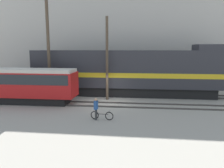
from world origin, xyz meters
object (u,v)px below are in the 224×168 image
object	(u,v)px
freight_locomotive	(127,72)
bicycle	(102,115)
person	(96,107)
utility_pole_center	(107,59)
streetcar	(16,83)
utility_pole_left	(48,50)

from	to	relation	value
freight_locomotive	bicycle	xyz separation A→B (m)	(-1.36, -8.66, -2.26)
person	utility_pole_center	world-z (taller)	utility_pole_center
bicycle	streetcar	bearing A→B (deg)	155.09
person	utility_pole_center	bearing A→B (deg)	90.77
streetcar	person	size ratio (longest dim) A/B	7.09
utility_pole_center	streetcar	bearing A→B (deg)	-164.81
bicycle	person	world-z (taller)	person
freight_locomotive	utility_pole_center	world-z (taller)	utility_pole_center
freight_locomotive	utility_pole_left	size ratio (longest dim) A/B	2.03
bicycle	person	xyz separation A→B (m)	(-0.41, -0.10, 0.66)
freight_locomotive	utility_pole_center	bearing A→B (deg)	-129.37
streetcar	utility_pole_center	distance (m)	8.95
utility_pole_center	person	bearing A→B (deg)	-89.23
bicycle	person	size ratio (longest dim) A/B	1.05
freight_locomotive	utility_pole_center	xyz separation A→B (m)	(-1.86, -2.27, 1.50)
streetcar	bicycle	world-z (taller)	streetcar
person	streetcar	bearing A→B (deg)	153.47
freight_locomotive	bicycle	distance (m)	9.05
streetcar	utility_pole_left	distance (m)	4.56
freight_locomotive	bicycle	world-z (taller)	freight_locomotive
utility_pole_left	utility_pole_center	bearing A→B (deg)	0.00
bicycle	utility_pole_center	bearing A→B (deg)	94.46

